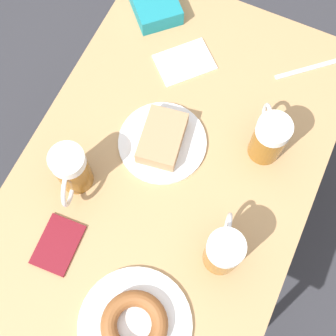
{
  "coord_description": "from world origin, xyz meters",
  "views": [
    {
      "loc": [
        -0.16,
        0.35,
        1.83
      ],
      "look_at": [
        0.0,
        0.0,
        0.77
      ],
      "focal_mm": 50.0,
      "sensor_mm": 36.0,
      "label": 1
    }
  ],
  "objects_px": {
    "beer_mug_left": "(223,251)",
    "passport_near_edge": "(58,245)",
    "beer_mug_center": "(269,138)",
    "blue_pouch": "(155,5)",
    "beer_mug_right": "(72,170)",
    "plate_with_cake": "(162,140)",
    "napkin_folded": "(185,62)",
    "plate_with_donut": "(135,325)",
    "fork": "(307,69)"
  },
  "relations": [
    {
      "from": "beer_mug_right",
      "to": "fork",
      "type": "height_order",
      "value": "beer_mug_right"
    },
    {
      "from": "plate_with_donut",
      "to": "beer_mug_center",
      "type": "xyz_separation_m",
      "value": [
        -0.11,
        -0.51,
        0.05
      ]
    },
    {
      "from": "blue_pouch",
      "to": "beer_mug_right",
      "type": "bearing_deg",
      "value": 94.41
    },
    {
      "from": "beer_mug_left",
      "to": "passport_near_edge",
      "type": "bearing_deg",
      "value": 20.78
    },
    {
      "from": "beer_mug_left",
      "to": "passport_near_edge",
      "type": "xyz_separation_m",
      "value": [
        0.35,
        0.13,
        -0.07
      ]
    },
    {
      "from": "plate_with_donut",
      "to": "beer_mug_left",
      "type": "bearing_deg",
      "value": -117.07
    },
    {
      "from": "beer_mug_center",
      "to": "passport_near_edge",
      "type": "xyz_separation_m",
      "value": [
        0.35,
        0.42,
        -0.07
      ]
    },
    {
      "from": "fork",
      "to": "blue_pouch",
      "type": "xyz_separation_m",
      "value": [
        0.45,
        -0.0,
        0.02
      ]
    },
    {
      "from": "beer_mug_left",
      "to": "napkin_folded",
      "type": "height_order",
      "value": "beer_mug_left"
    },
    {
      "from": "passport_near_edge",
      "to": "blue_pouch",
      "type": "relative_size",
      "value": 0.72
    },
    {
      "from": "beer_mug_left",
      "to": "beer_mug_right",
      "type": "bearing_deg",
      "value": -3.65
    },
    {
      "from": "plate_with_cake",
      "to": "plate_with_donut",
      "type": "bearing_deg",
      "value": 107.19
    },
    {
      "from": "plate_with_donut",
      "to": "beer_mug_left",
      "type": "distance_m",
      "value": 0.25
    },
    {
      "from": "beer_mug_right",
      "to": "fork",
      "type": "bearing_deg",
      "value": -127.39
    },
    {
      "from": "napkin_folded",
      "to": "plate_with_donut",
      "type": "bearing_deg",
      "value": 104.91
    },
    {
      "from": "fork",
      "to": "beer_mug_right",
      "type": "bearing_deg",
      "value": 52.61
    },
    {
      "from": "plate_with_cake",
      "to": "passport_near_edge",
      "type": "xyz_separation_m",
      "value": [
        0.11,
        0.33,
        -0.02
      ]
    },
    {
      "from": "beer_mug_right",
      "to": "plate_with_cake",
      "type": "bearing_deg",
      "value": -129.86
    },
    {
      "from": "plate_with_donut",
      "to": "beer_mug_right",
      "type": "bearing_deg",
      "value": -41.2
    },
    {
      "from": "beer_mug_center",
      "to": "beer_mug_right",
      "type": "height_order",
      "value": "same"
    },
    {
      "from": "plate_with_cake",
      "to": "plate_with_donut",
      "type": "xyz_separation_m",
      "value": [
        -0.13,
        0.42,
        -0.0
      ]
    },
    {
      "from": "plate_with_cake",
      "to": "blue_pouch",
      "type": "height_order",
      "value": "plate_with_cake"
    },
    {
      "from": "beer_mug_center",
      "to": "passport_near_edge",
      "type": "height_order",
      "value": "beer_mug_center"
    },
    {
      "from": "passport_near_edge",
      "to": "beer_mug_center",
      "type": "bearing_deg",
      "value": -129.19
    },
    {
      "from": "blue_pouch",
      "to": "fork",
      "type": "bearing_deg",
      "value": 179.74
    },
    {
      "from": "plate_with_cake",
      "to": "blue_pouch",
      "type": "relative_size",
      "value": 1.22
    },
    {
      "from": "beer_mug_right",
      "to": "passport_near_edge",
      "type": "height_order",
      "value": "beer_mug_right"
    },
    {
      "from": "plate_with_cake",
      "to": "beer_mug_right",
      "type": "relative_size",
      "value": 1.55
    },
    {
      "from": "plate_with_donut",
      "to": "passport_near_edge",
      "type": "relative_size",
      "value": 1.92
    },
    {
      "from": "plate_with_donut",
      "to": "beer_mug_left",
      "type": "relative_size",
      "value": 1.76
    },
    {
      "from": "beer_mug_left",
      "to": "napkin_folded",
      "type": "bearing_deg",
      "value": -56.92
    },
    {
      "from": "passport_near_edge",
      "to": "blue_pouch",
      "type": "xyz_separation_m",
      "value": [
        0.08,
        -0.69,
        0.02
      ]
    },
    {
      "from": "blue_pouch",
      "to": "beer_mug_center",
      "type": "bearing_deg",
      "value": 147.94
    },
    {
      "from": "plate_with_cake",
      "to": "fork",
      "type": "height_order",
      "value": "plate_with_cake"
    },
    {
      "from": "beer_mug_left",
      "to": "passport_near_edge",
      "type": "relative_size",
      "value": 1.09
    },
    {
      "from": "fork",
      "to": "blue_pouch",
      "type": "height_order",
      "value": "blue_pouch"
    },
    {
      "from": "napkin_folded",
      "to": "blue_pouch",
      "type": "bearing_deg",
      "value": -39.79
    },
    {
      "from": "plate_with_cake",
      "to": "beer_mug_right",
      "type": "height_order",
      "value": "beer_mug_right"
    },
    {
      "from": "plate_with_donut",
      "to": "beer_mug_center",
      "type": "distance_m",
      "value": 0.52
    },
    {
      "from": "passport_near_edge",
      "to": "beer_mug_right",
      "type": "bearing_deg",
      "value": -77.22
    },
    {
      "from": "plate_with_donut",
      "to": "fork",
      "type": "xyz_separation_m",
      "value": [
        -0.13,
        -0.77,
        -0.02
      ]
    },
    {
      "from": "beer_mug_center",
      "to": "blue_pouch",
      "type": "distance_m",
      "value": 0.5
    },
    {
      "from": "beer_mug_center",
      "to": "napkin_folded",
      "type": "height_order",
      "value": "beer_mug_center"
    },
    {
      "from": "beer_mug_center",
      "to": "plate_with_cake",
      "type": "bearing_deg",
      "value": 21.17
    },
    {
      "from": "napkin_folded",
      "to": "beer_mug_left",
      "type": "bearing_deg",
      "value": 123.08
    },
    {
      "from": "beer_mug_left",
      "to": "beer_mug_center",
      "type": "xyz_separation_m",
      "value": [
        0.0,
        -0.29,
        0.0
      ]
    },
    {
      "from": "fork",
      "to": "beer_mug_left",
      "type": "bearing_deg",
      "value": 88.1
    },
    {
      "from": "plate_with_donut",
      "to": "plate_with_cake",
      "type": "bearing_deg",
      "value": -72.81
    },
    {
      "from": "plate_with_cake",
      "to": "beer_mug_left",
      "type": "distance_m",
      "value": 0.32
    },
    {
      "from": "napkin_folded",
      "to": "blue_pouch",
      "type": "distance_m",
      "value": 0.19
    }
  ]
}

